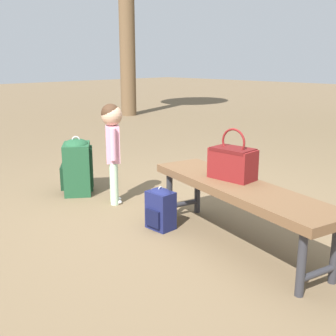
% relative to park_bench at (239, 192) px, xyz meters
% --- Properties ---
extents(ground_plane, '(40.00, 40.00, 0.00)m').
position_rel_park_bench_xyz_m(ground_plane, '(0.69, -0.02, -0.39)').
color(ground_plane, brown).
rests_on(ground_plane, ground).
extents(park_bench, '(1.65, 0.77, 0.45)m').
position_rel_park_bench_xyz_m(park_bench, '(0.00, 0.00, 0.00)').
color(park_bench, brown).
rests_on(park_bench, ground).
extents(handbag, '(0.33, 0.19, 0.37)m').
position_rel_park_bench_xyz_m(handbag, '(0.13, -0.08, 0.18)').
color(handbag, maroon).
rests_on(handbag, park_bench).
extents(child_standing, '(0.21, 0.19, 0.91)m').
position_rel_park_bench_xyz_m(child_standing, '(1.35, 0.05, 0.21)').
color(child_standing, '#B2D8B2').
rests_on(child_standing, ground).
extents(backpack_large, '(0.42, 0.40, 0.57)m').
position_rel_park_bench_xyz_m(backpack_large, '(1.84, 0.12, -0.11)').
color(backpack_large, '#1E4C2D').
rests_on(backpack_large, ground).
extents(backpack_small, '(0.20, 0.18, 0.34)m').
position_rel_park_bench_xyz_m(backpack_small, '(0.61, 0.17, -0.22)').
color(backpack_small, '#191E4C').
rests_on(backpack_small, ground).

